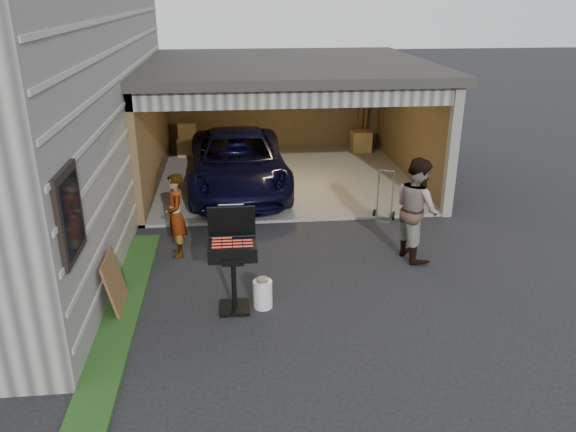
% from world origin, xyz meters
% --- Properties ---
extents(ground, '(80.00, 80.00, 0.00)m').
position_xyz_m(ground, '(0.00, 0.00, 0.00)').
color(ground, black).
rests_on(ground, ground).
extents(groundcover_strip, '(0.50, 8.00, 0.06)m').
position_xyz_m(groundcover_strip, '(-2.25, -1.00, 0.03)').
color(groundcover_strip, '#193814').
rests_on(groundcover_strip, ground).
extents(garage, '(6.80, 6.30, 2.90)m').
position_xyz_m(garage, '(0.76, 6.79, 1.87)').
color(garage, '#605E59').
rests_on(garage, ground).
extents(minivan, '(2.32, 4.85, 1.33)m').
position_xyz_m(minivan, '(-0.44, 5.57, 0.67)').
color(minivan, black).
rests_on(minivan, ground).
extents(woman, '(0.47, 0.62, 1.52)m').
position_xyz_m(woman, '(-1.58, 2.20, 0.76)').
color(woman, silver).
rests_on(woman, ground).
extents(man, '(0.86, 1.01, 1.82)m').
position_xyz_m(man, '(2.60, 1.71, 0.91)').
color(man, '#412919').
rests_on(man, ground).
extents(bbq_grill, '(0.69, 0.61, 1.55)m').
position_xyz_m(bbq_grill, '(-0.60, 0.24, 0.92)').
color(bbq_grill, black).
rests_on(bbq_grill, ground).
extents(propane_tank, '(0.35, 0.35, 0.43)m').
position_xyz_m(propane_tank, '(-0.18, 0.24, 0.22)').
color(propane_tank, white).
rests_on(propane_tank, ground).
extents(plywood_panel, '(0.22, 0.77, 0.85)m').
position_xyz_m(plywood_panel, '(-2.34, 0.39, 0.43)').
color(plywood_panel, '#523E1C').
rests_on(plywood_panel, ground).
extents(hand_truck, '(0.49, 0.45, 1.07)m').
position_xyz_m(hand_truck, '(2.53, 3.47, 0.21)').
color(hand_truck, slate).
rests_on(hand_truck, ground).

